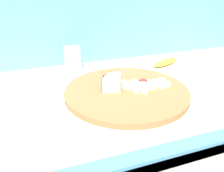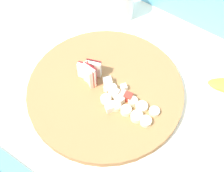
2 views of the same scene
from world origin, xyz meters
name	(u,v)px [view 1 (image 1 of 2)]	position (x,y,z in m)	size (l,w,h in m)	color
tile_backsplash	(100,96)	(0.00, 0.35, 0.69)	(2.40, 0.04, 1.39)	#5BA3C1
cutting_board	(126,91)	(-0.02, -0.02, 0.89)	(0.40, 0.40, 0.02)	olive
apple_wedge_fan	(112,83)	(-0.07, -0.02, 0.93)	(0.06, 0.06, 0.07)	#B22D23
apple_dice_pile	(136,85)	(0.01, -0.02, 0.91)	(0.09, 0.09, 0.02)	#B22D23
banana_slice_rows	(150,85)	(0.06, -0.03, 0.91)	(0.15, 0.07, 0.02)	#F4EAC6
banana_peel	(166,62)	(0.26, 0.19, 0.89)	(0.16, 0.05, 0.02)	gold
small_jar	(73,60)	(-0.14, 0.24, 0.94)	(0.07, 0.07, 0.10)	white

